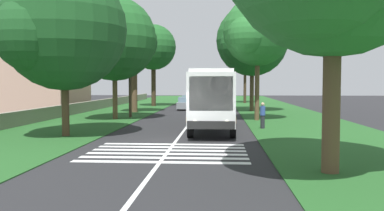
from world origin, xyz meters
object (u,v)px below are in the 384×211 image
object	(u,v)px
roadside_tree_left_1	(133,43)
roadside_building	(43,74)
trailing_car_1	(189,101)
trailing_car_2	(192,99)
trailing_car_0	(186,104)
roadside_tree_right_3	(251,42)
coach_bus	(213,96)
roadside_tree_left_0	(153,49)
roadside_tree_left_2	(64,32)
roadside_tree_left_3	(112,41)
pedestrian	(263,115)
utility_pole	(130,72)
roadside_tree_right_2	(244,53)
roadside_tree_right_0	(256,33)

from	to	relation	value
roadside_tree_left_1	roadside_building	distance (m)	11.15
trailing_car_1	trailing_car_2	distance (m)	8.51
trailing_car_0	trailing_car_2	size ratio (longest dim) A/B	1.00
roadside_tree_right_3	roadside_building	distance (m)	22.68
coach_bus	roadside_tree_left_0	size ratio (longest dim) A/B	1.06
trailing_car_1	roadside_building	distance (m)	18.10
coach_bus	roadside_tree_left_2	bearing A→B (deg)	114.03
roadside_tree_left_3	pedestrian	distance (m)	14.19
trailing_car_0	utility_pole	world-z (taller)	utility_pole
trailing_car_1	roadside_tree_left_2	size ratio (longest dim) A/B	0.46
trailing_car_0	utility_pole	size ratio (longest dim) A/B	0.58
roadside_tree_left_1	roadside_tree_right_2	distance (m)	23.93
roadside_tree_left_2	utility_pole	world-z (taller)	roadside_tree_left_2
roadside_tree_left_0	roadside_tree_left_2	size ratio (longest dim) A/B	1.12
coach_bus	trailing_car_0	world-z (taller)	coach_bus
roadside_tree_left_2	roadside_tree_left_3	bearing A→B (deg)	0.43
roadside_building	roadside_tree_left_2	bearing A→B (deg)	-153.27
utility_pole	roadside_tree_right_0	bearing A→B (deg)	-100.67
roadside_tree_right_0	roadside_tree_left_0	bearing A→B (deg)	30.08
roadside_tree_left_2	roadside_tree_right_0	distance (m)	15.41
coach_bus	roadside_tree_right_0	xyz separation A→B (m)	(6.54, -3.28, 4.76)
trailing_car_0	pedestrian	world-z (taller)	pedestrian
roadside_tree_right_0	roadside_tree_right_3	size ratio (longest dim) A/B	0.87
roadside_building	roadside_tree_left_3	bearing A→B (deg)	-135.08
roadside_tree_right_3	utility_pole	size ratio (longest dim) A/B	1.51
roadside_tree_left_1	roadside_building	xyz separation A→B (m)	(2.47, 10.46, -2.95)
roadside_tree_left_1	roadside_tree_right_2	world-z (taller)	roadside_tree_right_2
trailing_car_1	roadside_tree_left_1	bearing A→B (deg)	157.53
trailing_car_0	pedestrian	size ratio (longest dim) A/B	2.54
roadside_building	roadside_tree_left_0	bearing A→B (deg)	-49.53
trailing_car_2	roadside_tree_left_3	size ratio (longest dim) A/B	0.43
roadside_tree_right_2	pedestrian	distance (m)	35.31
roadside_tree_left_2	pedestrian	xyz separation A→B (m)	(4.27, -11.44, -4.88)
utility_pole	coach_bus	bearing A→B (deg)	-139.67
roadside_tree_left_2	pedestrian	world-z (taller)	roadside_tree_left_2
roadside_tree_right_2	roadside_tree_left_3	bearing A→B (deg)	156.48
roadside_tree_left_0	roadside_tree_right_2	xyz separation A→B (m)	(8.94, -12.30, 0.08)
roadside_tree_left_2	pedestrian	bearing A→B (deg)	-69.56
coach_bus	roadside_tree_left_2	size ratio (longest dim) A/B	1.19
roadside_tree_left_2	roadside_tree_right_2	distance (m)	40.89
roadside_tree_right_3	trailing_car_1	bearing A→B (deg)	38.11
coach_bus	trailing_car_1	distance (m)	26.71
coach_bus	trailing_car_2	size ratio (longest dim) A/B	2.60
roadside_tree_left_1	roadside_tree_right_0	xyz separation A→B (m)	(-8.30, -11.60, -0.07)
trailing_car_0	roadside_tree_left_3	distance (m)	14.90
trailing_car_0	roadside_tree_left_1	bearing A→B (deg)	133.65
trailing_car_2	pedestrian	xyz separation A→B (m)	(-34.34, -6.92, 0.24)
coach_bus	roadside_tree_right_0	world-z (taller)	roadside_tree_right_0
roadside_tree_right_3	roadside_building	world-z (taller)	roadside_tree_right_3
pedestrian	roadside_tree_left_2	bearing A→B (deg)	110.44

